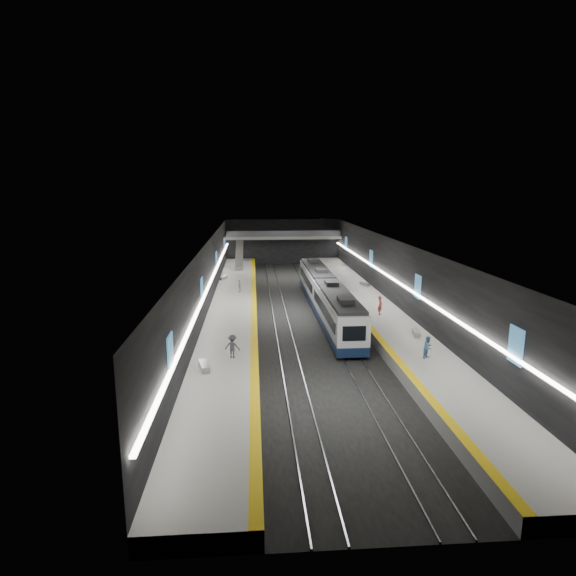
{
  "coord_description": "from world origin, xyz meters",
  "views": [
    {
      "loc": [
        -5.26,
        -50.66,
        13.51
      ],
      "look_at": [
        -1.34,
        3.2,
        2.2
      ],
      "focal_mm": 30.0,
      "sensor_mm": 36.0,
      "label": 1
    }
  ],
  "objects": [
    {
      "name": "rails",
      "position": [
        -0.0,
        0.0,
        0.06
      ],
      "size": [
        6.52,
        70.0,
        0.12
      ],
      "color": "gray",
      "rests_on": "ground"
    },
    {
      "name": "tactile_strip_right",
      "position": [
        5.3,
        0.0,
        1.02
      ],
      "size": [
        0.6,
        70.0,
        0.02
      ],
      "primitive_type": "cube",
      "color": "yellow",
      "rests_on": "platform_right"
    },
    {
      "name": "ceiling",
      "position": [
        0.0,
        0.0,
        8.0
      ],
      "size": [
        20.0,
        70.0,
        0.04
      ],
      "primitive_type": "cube",
      "rotation": [
        3.14,
        0.0,
        0.0
      ],
      "color": "beige",
      "rests_on": "wall_left"
    },
    {
      "name": "wall_left",
      "position": [
        -10.0,
        0.0,
        4.0
      ],
      "size": [
        0.04,
        70.0,
        8.0
      ],
      "primitive_type": "cube",
      "color": "black",
      "rests_on": "ground"
    },
    {
      "name": "ad_posters",
      "position": [
        -0.0,
        1.0,
        4.5
      ],
      "size": [
        19.94,
        53.5,
        2.2
      ],
      "color": "teal",
      "rests_on": "wall_left"
    },
    {
      "name": "bench_left_near",
      "position": [
        -8.82,
        -18.5,
        1.24
      ],
      "size": [
        1.0,
        2.01,
        0.47
      ],
      "primitive_type": "cube",
      "rotation": [
        0.0,
        0.0,
        0.25
      ],
      "color": "#99999E",
      "rests_on": "platform_left"
    },
    {
      "name": "bench_left_far",
      "position": [
        -9.5,
        15.42,
        1.21
      ],
      "size": [
        1.11,
        1.73,
        0.41
      ],
      "primitive_type": "cube",
      "rotation": [
        0.0,
        0.0,
        -0.42
      ],
      "color": "#99999E",
      "rests_on": "platform_left"
    },
    {
      "name": "passenger_left_a",
      "position": [
        -6.98,
        6.85,
        1.77
      ],
      "size": [
        0.6,
        0.96,
        1.53
      ],
      "primitive_type": "imported",
      "rotation": [
        0.0,
        0.0,
        -1.84
      ],
      "color": "beige",
      "rests_on": "platform_left"
    },
    {
      "name": "escalator",
      "position": [
        -7.5,
        26.0,
        2.9
      ],
      "size": [
        1.2,
        7.5,
        3.92
      ],
      "primitive_type": "cube",
      "rotation": [
        0.44,
        0.0,
        0.0
      ],
      "color": "#99999E",
      "rests_on": "platform_left"
    },
    {
      "name": "mezzanine_bridge",
      "position": [
        0.0,
        32.93,
        5.04
      ],
      "size": [
        20.0,
        3.0,
        1.5
      ],
      "color": "gray",
      "rests_on": "wall_left"
    },
    {
      "name": "cove_light_right",
      "position": [
        9.8,
        0.0,
        3.8
      ],
      "size": [
        0.25,
        68.6,
        0.12
      ],
      "primitive_type": "cube",
      "color": "white",
      "rests_on": "wall_right"
    },
    {
      "name": "platform_left",
      "position": [
        -7.5,
        0.0,
        0.5
      ],
      "size": [
        5.0,
        70.0,
        1.0
      ],
      "primitive_type": "cube",
      "color": "slate",
      "rests_on": "ground"
    },
    {
      "name": "tile_surface_left",
      "position": [
        -7.5,
        0.0,
        1.01
      ],
      "size": [
        5.0,
        70.0,
        0.02
      ],
      "primitive_type": "cube",
      "color": "#A6A6A1",
      "rests_on": "platform_left"
    },
    {
      "name": "wall_front",
      "position": [
        0.0,
        -35.0,
        4.0
      ],
      "size": [
        20.0,
        0.04,
        8.0
      ],
      "primitive_type": "cube",
      "color": "black",
      "rests_on": "ground"
    },
    {
      "name": "cove_light_left",
      "position": [
        -9.8,
        0.0,
        3.8
      ],
      "size": [
        0.25,
        68.6,
        0.12
      ],
      "primitive_type": "cube",
      "color": "white",
      "rests_on": "wall_left"
    },
    {
      "name": "train",
      "position": [
        2.5,
        -0.16,
        2.2
      ],
      "size": [
        2.69,
        30.05,
        3.6
      ],
      "color": "#101E3B",
      "rests_on": "ground"
    },
    {
      "name": "passenger_right_a",
      "position": [
        7.31,
        -4.85,
        1.96
      ],
      "size": [
        0.7,
        0.82,
        1.92
      ],
      "primitive_type": "imported",
      "rotation": [
        0.0,
        0.0,
        1.16
      ],
      "color": "#AE4241",
      "rests_on": "platform_right"
    },
    {
      "name": "ground",
      "position": [
        0.0,
        0.0,
        0.0
      ],
      "size": [
        70.0,
        70.0,
        0.0
      ],
      "primitive_type": "plane",
      "color": "black",
      "rests_on": "ground"
    },
    {
      "name": "tile_surface_right",
      "position": [
        7.5,
        0.0,
        1.01
      ],
      "size": [
        5.0,
        70.0,
        0.02
      ],
      "primitive_type": "cube",
      "color": "#A6A6A1",
      "rests_on": "platform_right"
    },
    {
      "name": "bench_right_far",
      "position": [
        9.14,
        9.83,
        1.2
      ],
      "size": [
        1.06,
        1.69,
        0.4
      ],
      "primitive_type": "cube",
      "rotation": [
        0.0,
        0.0,
        0.4
      ],
      "color": "#99999E",
      "rests_on": "platform_right"
    },
    {
      "name": "passenger_right_b",
      "position": [
        7.62,
        -17.4,
        1.85
      ],
      "size": [
        1.05,
        1.03,
        1.7
      ],
      "primitive_type": "imported",
      "rotation": [
        0.0,
        0.0,
        0.72
      ],
      "color": "#5380B4",
      "rests_on": "platform_right"
    },
    {
      "name": "wall_right",
      "position": [
        10.0,
        0.0,
        4.0
      ],
      "size": [
        0.04,
        70.0,
        8.0
      ],
      "primitive_type": "cube",
      "color": "black",
      "rests_on": "ground"
    },
    {
      "name": "bench_right_near",
      "position": [
        8.69,
        -11.72,
        1.21
      ],
      "size": [
        0.76,
        1.79,
        0.42
      ],
      "primitive_type": "cube",
      "rotation": [
        0.0,
        0.0,
        -0.17
      ],
      "color": "#99999E",
      "rests_on": "platform_right"
    },
    {
      "name": "tactile_strip_left",
      "position": [
        -5.3,
        0.0,
        1.02
      ],
      "size": [
        0.6,
        70.0,
        0.02
      ],
      "primitive_type": "cube",
      "color": "yellow",
      "rests_on": "platform_left"
    },
    {
      "name": "wall_back",
      "position": [
        0.0,
        35.0,
        4.0
      ],
      "size": [
        20.0,
        0.04,
        8.0
      ],
      "primitive_type": "cube",
      "color": "black",
      "rests_on": "ground"
    },
    {
      "name": "passenger_left_b",
      "position": [
        -6.91,
        -16.31,
        1.9
      ],
      "size": [
        1.29,
        0.94,
        1.79
      ],
      "primitive_type": "imported",
      "rotation": [
        0.0,
        0.0,
        2.88
      ],
      "color": "#3D3C43",
      "rests_on": "platform_left"
    },
    {
      "name": "platform_right",
      "position": [
        7.5,
        0.0,
        0.5
      ],
      "size": [
        5.0,
        70.0,
        1.0
      ],
      "primitive_type": "cube",
      "color": "slate",
      "rests_on": "ground"
    }
  ]
}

